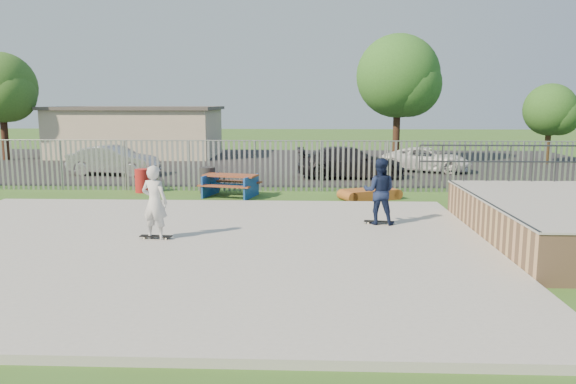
{
  "coord_description": "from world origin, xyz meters",
  "views": [
    {
      "loc": [
        3.19,
        -12.94,
        3.52
      ],
      "look_at": [
        2.59,
        2.0,
        1.1
      ],
      "focal_mm": 35.0,
      "sensor_mm": 36.0,
      "label": 1
    }
  ],
  "objects_px": {
    "trash_bin_grey": "(207,180)",
    "car_silver": "(114,160)",
    "funbox": "(370,194)",
    "skater_navy": "(379,191)",
    "tree_mid": "(398,76)",
    "trash_bin_red": "(142,181)",
    "car_dark": "(351,162)",
    "tree_left": "(1,88)",
    "picnic_table": "(231,185)",
    "car_white": "(427,159)",
    "tree_right": "(550,110)",
    "skater_white": "(155,202)"
  },
  "relations": [
    {
      "from": "trash_bin_red",
      "to": "car_dark",
      "type": "distance_m",
      "value": 9.52
    },
    {
      "from": "funbox",
      "to": "tree_right",
      "type": "height_order",
      "value": "tree_right"
    },
    {
      "from": "tree_left",
      "to": "skater_navy",
      "type": "distance_m",
      "value": 27.27
    },
    {
      "from": "car_dark",
      "to": "tree_mid",
      "type": "height_order",
      "value": "tree_mid"
    },
    {
      "from": "funbox",
      "to": "tree_mid",
      "type": "xyz_separation_m",
      "value": [
        2.82,
        12.77,
        4.76
      ]
    },
    {
      "from": "funbox",
      "to": "skater_white",
      "type": "height_order",
      "value": "skater_white"
    },
    {
      "from": "trash_bin_red",
      "to": "car_dark",
      "type": "xyz_separation_m",
      "value": [
        8.43,
        4.42,
        0.28
      ]
    },
    {
      "from": "picnic_table",
      "to": "car_dark",
      "type": "bearing_deg",
      "value": 61.14
    },
    {
      "from": "car_silver",
      "to": "tree_left",
      "type": "relative_size",
      "value": 0.67
    },
    {
      "from": "picnic_table",
      "to": "tree_mid",
      "type": "xyz_separation_m",
      "value": [
        7.96,
        12.35,
        4.52
      ]
    },
    {
      "from": "car_silver",
      "to": "tree_left",
      "type": "bearing_deg",
      "value": 60.92
    },
    {
      "from": "trash_bin_red",
      "to": "tree_right",
      "type": "relative_size",
      "value": 0.2
    },
    {
      "from": "trash_bin_grey",
      "to": "tree_mid",
      "type": "relative_size",
      "value": 0.14
    },
    {
      "from": "tree_left",
      "to": "skater_white",
      "type": "bearing_deg",
      "value": -53.53
    },
    {
      "from": "car_silver",
      "to": "tree_left",
      "type": "distance_m",
      "value": 11.79
    },
    {
      "from": "car_dark",
      "to": "skater_navy",
      "type": "distance_m",
      "value": 10.51
    },
    {
      "from": "tree_right",
      "to": "car_silver",
      "type": "bearing_deg",
      "value": -165.2
    },
    {
      "from": "trash_bin_grey",
      "to": "car_dark",
      "type": "height_order",
      "value": "car_dark"
    },
    {
      "from": "funbox",
      "to": "tree_mid",
      "type": "height_order",
      "value": "tree_mid"
    },
    {
      "from": "trash_bin_red",
      "to": "skater_navy",
      "type": "relative_size",
      "value": 0.5
    },
    {
      "from": "trash_bin_grey",
      "to": "car_silver",
      "type": "distance_m",
      "value": 7.49
    },
    {
      "from": "funbox",
      "to": "tree_mid",
      "type": "bearing_deg",
      "value": 53.04
    },
    {
      "from": "trash_bin_grey",
      "to": "car_dark",
      "type": "distance_m",
      "value": 7.37
    },
    {
      "from": "tree_right",
      "to": "trash_bin_red",
      "type": "bearing_deg",
      "value": -151.07
    },
    {
      "from": "funbox",
      "to": "skater_navy",
      "type": "distance_m",
      "value": 4.9
    },
    {
      "from": "trash_bin_red",
      "to": "tree_right",
      "type": "bearing_deg",
      "value": 28.93
    },
    {
      "from": "tree_right",
      "to": "picnic_table",
      "type": "bearing_deg",
      "value": -144.05
    },
    {
      "from": "skater_white",
      "to": "car_silver",
      "type": "bearing_deg",
      "value": -52.16
    },
    {
      "from": "trash_bin_grey",
      "to": "tree_left",
      "type": "distance_m",
      "value": 19.07
    },
    {
      "from": "tree_left",
      "to": "tree_mid",
      "type": "xyz_separation_m",
      "value": [
        23.43,
        -0.26,
        0.62
      ]
    },
    {
      "from": "car_dark",
      "to": "skater_navy",
      "type": "xyz_separation_m",
      "value": [
        0.06,
        -10.5,
        0.33
      ]
    },
    {
      "from": "car_silver",
      "to": "tree_mid",
      "type": "height_order",
      "value": "tree_mid"
    },
    {
      "from": "tree_left",
      "to": "skater_navy",
      "type": "bearing_deg",
      "value": -41.22
    },
    {
      "from": "car_white",
      "to": "picnic_table",
      "type": "bearing_deg",
      "value": 151.29
    },
    {
      "from": "skater_navy",
      "to": "car_dark",
      "type": "bearing_deg",
      "value": -80.57
    },
    {
      "from": "trash_bin_grey",
      "to": "tree_mid",
      "type": "height_order",
      "value": "tree_mid"
    },
    {
      "from": "car_white",
      "to": "tree_right",
      "type": "distance_m",
      "value": 9.02
    },
    {
      "from": "skater_white",
      "to": "funbox",
      "type": "bearing_deg",
      "value": -117.04
    },
    {
      "from": "trash_bin_grey",
      "to": "picnic_table",
      "type": "bearing_deg",
      "value": -37.75
    },
    {
      "from": "car_silver",
      "to": "tree_mid",
      "type": "relative_size",
      "value": 0.58
    },
    {
      "from": "tree_left",
      "to": "car_silver",
      "type": "bearing_deg",
      "value": -36.8
    },
    {
      "from": "trash_bin_grey",
      "to": "trash_bin_red",
      "type": "bearing_deg",
      "value": 178.4
    },
    {
      "from": "tree_left",
      "to": "skater_navy",
      "type": "xyz_separation_m",
      "value": [
        20.36,
        -17.84,
        -3.26
      ]
    },
    {
      "from": "trash_bin_grey",
      "to": "car_dark",
      "type": "relative_size",
      "value": 0.2
    },
    {
      "from": "picnic_table",
      "to": "trash_bin_red",
      "type": "height_order",
      "value": "trash_bin_red"
    },
    {
      "from": "funbox",
      "to": "tree_left",
      "type": "height_order",
      "value": "tree_left"
    },
    {
      "from": "tree_mid",
      "to": "trash_bin_red",
      "type": "bearing_deg",
      "value": -135.15
    },
    {
      "from": "tree_mid",
      "to": "skater_navy",
      "type": "relative_size",
      "value": 4.0
    },
    {
      "from": "trash_bin_grey",
      "to": "tree_left",
      "type": "relative_size",
      "value": 0.16
    },
    {
      "from": "trash_bin_red",
      "to": "car_white",
      "type": "xyz_separation_m",
      "value": [
        12.44,
        6.97,
        0.17
      ]
    }
  ]
}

